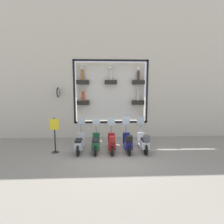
{
  "coord_description": "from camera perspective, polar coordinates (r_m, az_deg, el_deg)",
  "views": [
    {
      "loc": [
        -8.04,
        0.44,
        3.22
      ],
      "look_at": [
        2.09,
        -0.01,
        1.88
      ],
      "focal_mm": 28.0,
      "sensor_mm": 36.0,
      "label": 1
    }
  ],
  "objects": [
    {
      "name": "scooter_navy_1",
      "position": [
        9.14,
        5.19,
        -9.94
      ],
      "size": [
        1.81,
        0.61,
        1.7
      ],
      "color": "black",
      "rests_on": "ground_plane"
    },
    {
      "name": "ground_plane",
      "position": [
        8.68,
        0.56,
        -14.27
      ],
      "size": [
        120.0,
        120.0,
        0.0
      ],
      "primitive_type": "plane",
      "color": "gray"
    },
    {
      "name": "shop_sign_post",
      "position": [
        9.33,
        -18.21,
        -6.8
      ],
      "size": [
        0.36,
        0.45,
        1.79
      ],
      "color": "#232326",
      "rests_on": "ground_plane"
    },
    {
      "name": "scooter_red_2",
      "position": [
        9.06,
        -0.06,
        -10.13
      ],
      "size": [
        1.8,
        0.61,
        1.65
      ],
      "color": "black",
      "rests_on": "ground_plane"
    },
    {
      "name": "building_facade",
      "position": [
        11.73,
        -0.4,
        14.08
      ],
      "size": [
        1.24,
        36.0,
        8.96
      ],
      "color": "beige",
      "rests_on": "ground_plane"
    },
    {
      "name": "scooter_green_3",
      "position": [
        9.14,
        -5.34,
        -10.22
      ],
      "size": [
        1.81,
        0.6,
        1.6
      ],
      "color": "black",
      "rests_on": "ground_plane"
    },
    {
      "name": "scooter_white_0",
      "position": [
        9.28,
        10.32,
        -9.76
      ],
      "size": [
        1.81,
        0.6,
        1.69
      ],
      "color": "black",
      "rests_on": "ground_plane"
    },
    {
      "name": "scooter_silver_4",
      "position": [
        9.22,
        -10.56,
        -10.12
      ],
      "size": [
        1.81,
        0.61,
        1.72
      ],
      "color": "black",
      "rests_on": "ground_plane"
    }
  ]
}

